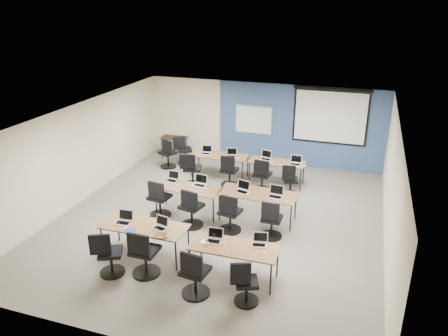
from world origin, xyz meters
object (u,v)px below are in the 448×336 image
(task_chair_0, at_px, (108,257))
(laptop_2, at_px, (214,238))
(whiteboard, at_px, (254,120))
(laptop_1, at_px, (161,225))
(training_table_front_right, at_px, (234,249))
(training_table_back_right, at_px, (277,163))
(training_table_back_left, at_px, (220,156))
(spare_chair_b, at_px, (168,156))
(laptop_0, at_px, (124,220))
(task_chair_6, at_px, (230,216))
(laptop_8, at_px, (206,152))
(task_chair_10, at_px, (262,178))
(laptop_3, at_px, (260,242))
(utility_table, at_px, (174,140))
(laptop_5, at_px, (200,183))
(task_chair_11, at_px, (290,182))
(task_chair_5, at_px, (191,211))
(task_chair_9, at_px, (229,173))
(task_chair_8, at_px, (191,172))
(training_table_front_left, at_px, (144,227))
(task_chair_7, at_px, (271,223))
(laptop_11, at_px, (296,162))
(projector_screen, at_px, (331,113))
(laptop_10, at_px, (266,157))
(laptop_6, at_px, (243,189))
(training_table_mid_left, at_px, (188,189))
(task_chair_3, at_px, (245,286))
(laptop_9, at_px, (231,154))
(laptop_4, at_px, (172,178))
(training_table_mid_right, at_px, (258,195))
(task_chair_1, at_px, (144,257))
(task_chair_4, at_px, (159,202))
(laptop_7, at_px, (276,194))
(spare_chair_a, at_px, (183,152))

(task_chair_0, bearing_deg, laptop_2, -3.04)
(whiteboard, distance_m, laptop_1, 6.51)
(training_table_front_right, distance_m, training_table_back_right, 4.93)
(training_table_back_left, bearing_deg, spare_chair_b, 174.52)
(laptop_0, relative_size, task_chair_6, 0.34)
(laptop_8, relative_size, task_chair_10, 0.32)
(whiteboard, height_order, spare_chair_b, whiteboard)
(laptop_3, bearing_deg, utility_table, 116.00)
(laptop_5, relative_size, task_chair_11, 0.37)
(task_chair_5, relative_size, task_chair_9, 1.04)
(task_chair_8, relative_size, spare_chair_b, 1.04)
(task_chair_9, bearing_deg, training_table_front_left, -95.64)
(task_chair_7, bearing_deg, laptop_11, 89.98)
(training_table_back_left, xyz_separation_m, laptop_3, (2.45, -4.69, 0.10))
(training_table_back_right, distance_m, laptop_5, 2.81)
(projector_screen, distance_m, laptop_10, 2.58)
(laptop_6, height_order, task_chair_6, task_chair_6)
(laptop_2, bearing_deg, training_table_mid_left, 119.32)
(task_chair_3, height_order, laptop_9, laptop_9)
(task_chair_3, xyz_separation_m, laptop_4, (-2.97, 3.34, 0.40))
(training_table_mid_right, bearing_deg, task_chair_1, -116.98)
(training_table_front_right, bearing_deg, task_chair_1, -165.15)
(task_chair_3, bearing_deg, laptop_0, 141.87)
(task_chair_4, xyz_separation_m, task_chair_9, (1.11, 2.41, -0.01))
(task_chair_3, relative_size, task_chair_11, 1.00)
(laptop_0, height_order, laptop_7, laptop_7)
(training_table_back_left, relative_size, laptop_2, 5.48)
(laptop_1, xyz_separation_m, utility_table, (-2.36, 5.86, -0.14))
(laptop_3, relative_size, task_chair_7, 0.30)
(training_table_mid_left, height_order, task_chair_10, task_chair_10)
(task_chair_9, bearing_deg, task_chair_7, -51.44)
(training_table_front_left, relative_size, laptop_5, 5.34)
(task_chair_5, bearing_deg, laptop_8, 115.81)
(laptop_9, relative_size, utility_table, 0.36)
(task_chair_0, relative_size, spare_chair_a, 1.00)
(task_chair_6, relative_size, task_chair_8, 0.98)
(task_chair_0, distance_m, task_chair_6, 3.03)
(training_table_mid_left, relative_size, laptop_1, 5.47)
(projector_screen, height_order, task_chair_4, projector_screen)
(laptop_3, relative_size, task_chair_10, 0.29)
(task_chair_10, bearing_deg, laptop_1, -100.17)
(laptop_2, height_order, laptop_11, laptop_11)
(task_chair_1, bearing_deg, task_chair_10, 75.48)
(laptop_2, bearing_deg, task_chair_6, 91.94)
(training_table_back_right, xyz_separation_m, laptop_7, (0.47, -2.40, 0.12))
(training_table_back_right, distance_m, laptop_6, 2.40)
(projector_screen, distance_m, laptop_2, 6.85)
(task_chair_1, bearing_deg, laptop_0, 140.75)
(whiteboard, height_order, task_chair_8, whiteboard)
(training_table_mid_right, bearing_deg, task_chair_6, -118.98)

